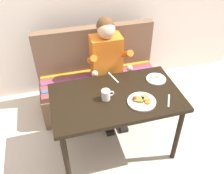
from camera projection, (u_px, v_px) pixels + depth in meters
name	position (u px, v px, depth m)	size (l,w,h in m)	color
ground_plane	(116.00, 146.00, 2.70)	(8.00, 8.00, 0.00)	beige
table	(116.00, 103.00, 2.30)	(1.20, 0.70, 0.73)	black
couch	(99.00, 82.00, 3.08)	(1.44, 0.56, 1.00)	brown
person	(108.00, 61.00, 2.71)	(0.45, 0.61, 1.21)	orange
plate_breakfast	(142.00, 101.00, 2.18)	(0.25, 0.25, 0.05)	white
plate_eggs	(156.00, 79.00, 2.45)	(0.20, 0.20, 0.04)	white
coffee_mug	(106.00, 95.00, 2.19)	(0.12, 0.08, 0.10)	white
fork	(169.00, 101.00, 2.20)	(0.01, 0.17, 0.01)	silver
knife	(113.00, 77.00, 2.48)	(0.01, 0.20, 0.01)	silver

